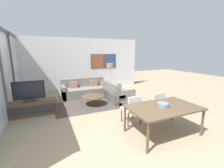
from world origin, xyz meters
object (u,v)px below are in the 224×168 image
object	(u,v)px
television	(29,91)
sofa_side	(116,94)
sofa_main	(84,90)
tv_console	(31,108)
floor_lamp	(110,68)
dining_table	(163,109)
coffee_table	(93,98)
dining_chair_centre	(156,103)
dining_chair_left	(132,108)
fruit_bowl	(163,105)

from	to	relation	value
television	sofa_side	world-z (taller)	television
sofa_side	sofa_main	bearing A→B (deg)	40.67
tv_console	floor_lamp	size ratio (longest dim) A/B	1.09
dining_table	coffee_table	bearing A→B (deg)	109.88
television	dining_chair_centre	size ratio (longest dim) A/B	1.08
television	sofa_main	world-z (taller)	television
coffee_table	floor_lamp	size ratio (longest dim) A/B	0.58
floor_lamp	sofa_main	bearing A→B (deg)	-178.11
sofa_main	dining_chair_left	world-z (taller)	dining_chair_left
fruit_bowl	floor_lamp	xyz separation A→B (m)	(0.36, 4.18, 0.50)
dining_table	floor_lamp	xyz separation A→B (m)	(0.35, 4.20, 0.62)
sofa_main	coffee_table	distance (m)	1.36
tv_console	dining_table	world-z (taller)	dining_table
television	fruit_bowl	bearing A→B (deg)	-39.70
dining_table	dining_chair_left	bearing A→B (deg)	119.32
television	dining_table	bearing A→B (deg)	-39.77
dining_chair_centre	television	bearing A→B (deg)	152.88
dining_chair_centre	fruit_bowl	xyz separation A→B (m)	(-0.44, -0.77, 0.28)
fruit_bowl	sofa_main	bearing A→B (deg)	103.57
sofa_side	floor_lamp	bearing A→B (deg)	-11.41
tv_console	floor_lamp	distance (m)	3.97
tv_console	sofa_side	world-z (taller)	sofa_side
television	sofa_main	size ratio (longest dim) A/B	0.45
floor_lamp	coffee_table	bearing A→B (deg)	-133.89
sofa_side	tv_console	bearing A→B (deg)	94.59
dining_table	fruit_bowl	bearing A→B (deg)	123.06
fruit_bowl	floor_lamp	world-z (taller)	floor_lamp
tv_console	dining_table	xyz separation A→B (m)	(3.15, -2.62, 0.42)
coffee_table	dining_chair_left	size ratio (longest dim) A/B	1.02
dining_chair_left	fruit_bowl	world-z (taller)	dining_chair_left
coffee_table	dining_chair_left	distance (m)	2.12
sofa_main	dining_table	xyz separation A→B (m)	(1.01, -4.15, 0.39)
sofa_side	dining_chair_centre	distance (m)	2.13
floor_lamp	tv_console	bearing A→B (deg)	-155.81
coffee_table	dining_table	xyz separation A→B (m)	(1.01, -2.79, 0.39)
sofa_main	floor_lamp	bearing A→B (deg)	1.89
television	coffee_table	world-z (taller)	television
sofa_side	dining_table	size ratio (longest dim) A/B	0.78
coffee_table	fruit_bowl	bearing A→B (deg)	-70.20
tv_console	coffee_table	distance (m)	2.15
coffee_table	dining_chair_centre	bearing A→B (deg)	-54.27
sofa_main	dining_chair_left	size ratio (longest dim) A/B	2.40
tv_console	sofa_main	world-z (taller)	sofa_main
dining_chair_left	tv_console	bearing A→B (deg)	145.67
tv_console	fruit_bowl	size ratio (longest dim) A/B	5.94
floor_lamp	sofa_side	bearing A→B (deg)	-101.41
dining_table	sofa_main	bearing A→B (deg)	103.65
television	floor_lamp	distance (m)	3.87
coffee_table	dining_chair_centre	xyz separation A→B (m)	(1.44, -2.00, 0.22)
sofa_side	coffee_table	xyz separation A→B (m)	(-1.09, -0.10, 0.00)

